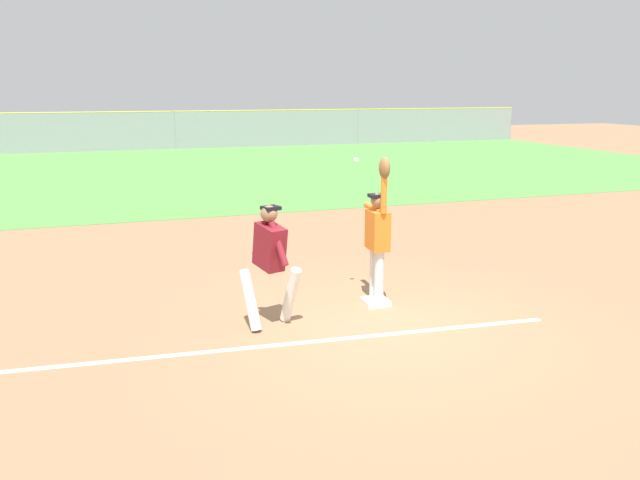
# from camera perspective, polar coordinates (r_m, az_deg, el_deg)

# --- Properties ---
(ground_plane) EXTENTS (84.16, 84.16, 0.00)m
(ground_plane) POSITION_cam_1_polar(r_m,az_deg,el_deg) (9.00, 5.59, -7.55)
(ground_plane) COLOR #936D4C
(outfield_grass) EXTENTS (42.96, 19.44, 0.01)m
(outfield_grass) POSITION_cam_1_polar(r_m,az_deg,el_deg) (26.11, -10.76, 6.24)
(outfield_grass) COLOR #549342
(outfield_grass) RESTS_ON ground_plane
(chalk_foul_line) EXTENTS (11.97, 1.03, 0.01)m
(chalk_foul_line) POSITION_cam_1_polar(r_m,az_deg,el_deg) (8.20, -19.19, -10.44)
(chalk_foul_line) COLOR white
(chalk_foul_line) RESTS_ON ground_plane
(first_base) EXTENTS (0.39, 0.39, 0.08)m
(first_base) POSITION_cam_1_polar(r_m,az_deg,el_deg) (9.75, 5.07, -5.60)
(first_base) COLOR white
(first_base) RESTS_ON ground_plane
(fielder) EXTENTS (0.29, 0.89, 2.28)m
(fielder) POSITION_cam_1_polar(r_m,az_deg,el_deg) (9.54, 5.30, 0.70)
(fielder) COLOR silver
(fielder) RESTS_ON ground_plane
(runner) EXTENTS (0.86, 0.82, 1.72)m
(runner) POSITION_cam_1_polar(r_m,az_deg,el_deg) (8.58, -4.58, -1.60)
(runner) COLOR white
(runner) RESTS_ON ground_plane
(baseball) EXTENTS (0.07, 0.07, 0.07)m
(baseball) POSITION_cam_1_polar(r_m,az_deg,el_deg) (9.60, 3.32, 7.27)
(baseball) COLOR white
(outfield_fence) EXTENTS (43.04, 0.08, 2.08)m
(outfield_fence) POSITION_cam_1_polar(r_m,az_deg,el_deg) (35.63, -13.05, 9.71)
(outfield_fence) COLOR #93999E
(outfield_fence) RESTS_ON ground_plane
(parked_car_green) EXTENTS (4.58, 2.48, 1.25)m
(parked_car_green) POSITION_cam_1_polar(r_m,az_deg,el_deg) (39.63, -22.88, 8.83)
(parked_car_green) COLOR #1E6B33
(parked_car_green) RESTS_ON ground_plane
(parked_car_tan) EXTENTS (4.49, 2.29, 1.25)m
(parked_car_tan) POSITION_cam_1_polar(r_m,az_deg,el_deg) (39.66, -15.32, 9.41)
(parked_car_tan) COLOR tan
(parked_car_tan) RESTS_ON ground_plane
(parked_car_blue) EXTENTS (4.55, 2.41, 1.25)m
(parked_car_blue) POSITION_cam_1_polar(r_m,az_deg,el_deg) (40.41, -7.12, 9.85)
(parked_car_blue) COLOR #23389E
(parked_car_blue) RESTS_ON ground_plane
(parked_car_red) EXTENTS (4.57, 2.46, 1.25)m
(parked_car_red) POSITION_cam_1_polar(r_m,az_deg,el_deg) (42.40, 0.96, 10.12)
(parked_car_red) COLOR #B21E1E
(parked_car_red) RESTS_ON ground_plane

